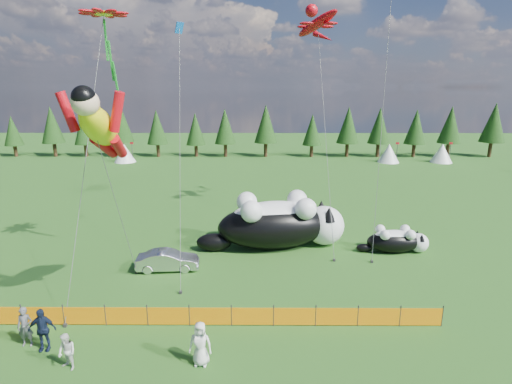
# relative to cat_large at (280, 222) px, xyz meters

# --- Properties ---
(ground) EXTENTS (160.00, 160.00, 0.00)m
(ground) POSITION_rel_cat_large_xyz_m (-3.83, -6.83, -1.82)
(ground) COLOR #0B3309
(ground) RESTS_ON ground
(safety_fence) EXTENTS (22.06, 0.06, 1.10)m
(safety_fence) POSITION_rel_cat_large_xyz_m (-3.83, -9.83, -1.32)
(safety_fence) COLOR #262626
(safety_fence) RESTS_ON ground
(tree_line) EXTENTS (90.00, 4.00, 8.00)m
(tree_line) POSITION_rel_cat_large_xyz_m (-3.83, 38.17, 2.18)
(tree_line) COLOR black
(tree_line) RESTS_ON ground
(festival_tents) EXTENTS (50.00, 3.20, 2.80)m
(festival_tents) POSITION_rel_cat_large_xyz_m (7.17, 33.17, -0.42)
(festival_tents) COLOR white
(festival_tents) RESTS_ON ground
(cat_large) EXTENTS (10.56, 4.96, 3.83)m
(cat_large) POSITION_rel_cat_large_xyz_m (0.00, 0.00, 0.00)
(cat_large) COLOR black
(cat_large) RESTS_ON ground
(cat_small) EXTENTS (4.94, 1.78, 1.79)m
(cat_small) POSITION_rel_cat_large_xyz_m (7.99, -0.91, -0.97)
(cat_small) COLOR black
(cat_small) RESTS_ON ground
(car) EXTENTS (3.92, 1.65, 1.26)m
(car) POSITION_rel_cat_large_xyz_m (-7.18, -3.80, -1.19)
(car) COLOR silver
(car) RESTS_ON ground
(spectator_a) EXTENTS (0.69, 0.48, 1.83)m
(spectator_a) POSITION_rel_cat_large_xyz_m (-11.73, -11.37, -0.90)
(spectator_a) COLOR #55565A
(spectator_a) RESTS_ON ground
(spectator_b) EXTENTS (0.89, 0.77, 1.57)m
(spectator_b) POSITION_rel_cat_large_xyz_m (-9.22, -12.89, -1.03)
(spectator_b) COLOR silver
(spectator_b) RESTS_ON ground
(spectator_c) EXTENTS (1.20, 0.69, 1.96)m
(spectator_c) POSITION_rel_cat_large_xyz_m (-10.83, -11.66, -0.84)
(spectator_c) COLOR #121B32
(spectator_c) RESTS_ON ground
(spectator_e) EXTENTS (0.97, 0.67, 1.90)m
(spectator_e) POSITION_rel_cat_large_xyz_m (-3.91, -12.57, -0.87)
(spectator_e) COLOR silver
(spectator_e) RESTS_ON ground
(superhero_kite) EXTENTS (4.38, 7.50, 11.95)m
(superhero_kite) POSITION_rel_cat_large_xyz_m (-8.43, -9.35, 7.58)
(superhero_kite) COLOR yellow
(superhero_kite) RESTS_ON ground
(gecko_kite) EXTENTS (6.06, 12.57, 18.17)m
(gecko_kite) POSITION_rel_cat_large_xyz_m (3.00, 6.67, 14.00)
(gecko_kite) COLOR red
(gecko_kite) RESTS_ON ground
(flower_kite) EXTENTS (3.12, 7.87, 15.99)m
(flower_kite) POSITION_rel_cat_large_xyz_m (-9.82, -3.76, 12.85)
(flower_kite) COLOR red
(flower_kite) RESTS_ON ground
(diamond_kite_a) EXTENTS (1.04, 6.72, 15.75)m
(diamond_kite_a) POSITION_rel_cat_large_xyz_m (-6.37, -0.93, 11.82)
(diamond_kite_a) COLOR blue
(diamond_kite_a) RESTS_ON ground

